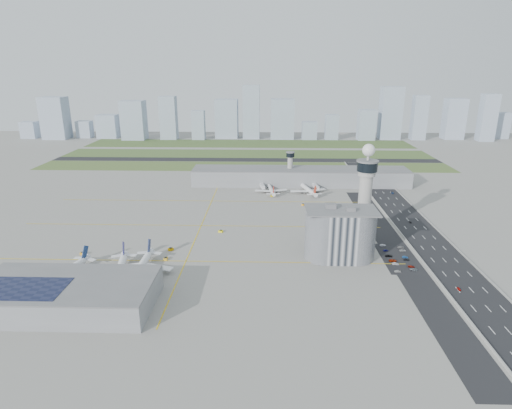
{
  "coord_description": "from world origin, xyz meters",
  "views": [
    {
      "loc": [
        8.86,
        -260.96,
        110.72
      ],
      "look_at": [
        0.0,
        35.0,
        15.0
      ],
      "focal_mm": 30.0,
      "sensor_mm": 36.0,
      "label": 1
    }
  ],
  "objects_px": {
    "jet_bridge_near_1": "(94,281)",
    "tug_4": "(272,195)",
    "secondary_tower": "(290,165)",
    "car_lot_5": "(383,245)",
    "airplane_near_c": "(140,263)",
    "car_lot_0": "(398,271)",
    "control_tower": "(365,189)",
    "tug_2": "(166,258)",
    "admin_building": "(340,234)",
    "car_lot_1": "(395,264)",
    "car_hw_1": "(410,222)",
    "car_lot_6": "(414,269)",
    "airplane_far_a": "(271,187)",
    "car_lot_9": "(405,257)",
    "jet_bridge_near_2": "(150,281)",
    "jet_bridge_far_1": "(314,186)",
    "car_lot_11": "(401,247)",
    "tug_5": "(303,204)",
    "jet_bridge_far_0": "(261,185)",
    "car_lot_7": "(411,266)",
    "car_lot_8": "(406,260)",
    "car_hw_2": "(392,193)",
    "tug_0": "(83,253)",
    "jet_bridge_near_0": "(38,280)",
    "airplane_near_a": "(65,268)",
    "car_lot_10": "(403,250)",
    "car_lot_4": "(386,250)",
    "tug_3": "(221,231)",
    "tug_1": "(171,249)",
    "airplane_far_b": "(308,187)",
    "airplane_near_b": "(119,266)",
    "car_hw_4": "(363,176)"
  },
  "relations": [
    {
      "from": "tug_0",
      "to": "car_lot_9",
      "type": "xyz_separation_m",
      "value": [
        197.61,
        1.22,
        -0.39
      ]
    },
    {
      "from": "control_tower",
      "to": "tug_2",
      "type": "height_order",
      "value": "control_tower"
    },
    {
      "from": "tug_5",
      "to": "car_lot_9",
      "type": "xyz_separation_m",
      "value": [
        54.19,
        -101.6,
        -0.25
      ]
    },
    {
      "from": "airplane_near_c",
      "to": "jet_bridge_far_1",
      "type": "distance_m",
      "value": 211.4
    },
    {
      "from": "jet_bridge_near_0",
      "to": "car_hw_2",
      "type": "xyz_separation_m",
      "value": [
        235.65,
        179.0,
        -2.23
      ]
    },
    {
      "from": "car_lot_0",
      "to": "jet_bridge_near_1",
      "type": "bearing_deg",
      "value": 97.46
    },
    {
      "from": "jet_bridge_far_0",
      "to": "car_lot_7",
      "type": "xyz_separation_m",
      "value": [
        90.02,
        -166.26,
        -2.3
      ]
    },
    {
      "from": "jet_bridge_far_0",
      "to": "car_lot_11",
      "type": "distance_m",
      "value": 166.47
    },
    {
      "from": "tug_5",
      "to": "jet_bridge_near_0",
      "type": "bearing_deg",
      "value": 75.14
    },
    {
      "from": "tug_4",
      "to": "car_lot_5",
      "type": "distance_m",
      "value": 130.77
    },
    {
      "from": "control_tower",
      "to": "jet_bridge_far_0",
      "type": "xyz_separation_m",
      "value": [
        -70.0,
        124.0,
        -32.19
      ]
    },
    {
      "from": "control_tower",
      "to": "jet_bridge_near_1",
      "type": "distance_m",
      "value": 172.69
    },
    {
      "from": "jet_bridge_near_1",
      "to": "tug_4",
      "type": "xyz_separation_m",
      "value": [
        95.15,
        166.76,
        -1.88
      ]
    },
    {
      "from": "car_lot_5",
      "to": "car_hw_2",
      "type": "distance_m",
      "value": 128.1
    },
    {
      "from": "tug_1",
      "to": "airplane_near_b",
      "type": "bearing_deg",
      "value": -66.69
    },
    {
      "from": "admin_building",
      "to": "car_lot_1",
      "type": "distance_m",
      "value": 36.22
    },
    {
      "from": "car_hw_1",
      "to": "tug_3",
      "type": "bearing_deg",
      "value": -168.28
    },
    {
      "from": "admin_building",
      "to": "car_lot_5",
      "type": "height_order",
      "value": "admin_building"
    },
    {
      "from": "jet_bridge_far_1",
      "to": "car_lot_7",
      "type": "xyz_separation_m",
      "value": [
        40.02,
        -166.26,
        -2.3
      ]
    },
    {
      "from": "admin_building",
      "to": "car_hw_4",
      "type": "xyz_separation_m",
      "value": [
        56.48,
        201.52,
        -14.66
      ]
    },
    {
      "from": "airplane_far_a",
      "to": "car_lot_6",
      "type": "height_order",
      "value": "airplane_far_a"
    },
    {
      "from": "airplane_near_c",
      "to": "tug_4",
      "type": "bearing_deg",
      "value": 154.27
    },
    {
      "from": "airplane_near_b",
      "to": "tug_2",
      "type": "relative_size",
      "value": 14.07
    },
    {
      "from": "airplane_near_c",
      "to": "car_lot_9",
      "type": "height_order",
      "value": "airplane_near_c"
    },
    {
      "from": "jet_bridge_near_0",
      "to": "car_lot_9",
      "type": "relative_size",
      "value": 4.08
    },
    {
      "from": "jet_bridge_far_1",
      "to": "tug_0",
      "type": "relative_size",
      "value": 4.25
    },
    {
      "from": "car_lot_8",
      "to": "car_hw_2",
      "type": "relative_size",
      "value": 0.77
    },
    {
      "from": "tug_1",
      "to": "tug_3",
      "type": "relative_size",
      "value": 1.08
    },
    {
      "from": "control_tower",
      "to": "jet_bridge_near_0",
      "type": "height_order",
      "value": "control_tower"
    },
    {
      "from": "jet_bridge_near_2",
      "to": "car_lot_9",
      "type": "bearing_deg",
      "value": -64.76
    },
    {
      "from": "tug_1",
      "to": "tug_2",
      "type": "bearing_deg",
      "value": -35.88
    },
    {
      "from": "tug_2",
      "to": "car_lot_1",
      "type": "xyz_separation_m",
      "value": [
        136.32,
        -2.74,
        -0.24
      ]
    },
    {
      "from": "airplane_far_a",
      "to": "airplane_far_b",
      "type": "xyz_separation_m",
      "value": [
        33.86,
        0.03,
        0.7
      ]
    },
    {
      "from": "car_lot_4",
      "to": "car_lot_7",
      "type": "xyz_separation_m",
      "value": [
        8.91,
        -22.54,
        -0.01
      ]
    },
    {
      "from": "jet_bridge_far_0",
      "to": "car_lot_8",
      "type": "xyz_separation_m",
      "value": [
        90.09,
        -156.97,
        -2.26
      ]
    },
    {
      "from": "airplane_near_a",
      "to": "car_hw_1",
      "type": "relative_size",
      "value": 12.12
    },
    {
      "from": "jet_bridge_near_1",
      "to": "tug_3",
      "type": "relative_size",
      "value": 4.66
    },
    {
      "from": "airplane_near_c",
      "to": "tug_3",
      "type": "height_order",
      "value": "airplane_near_c"
    },
    {
      "from": "airplane_near_c",
      "to": "car_lot_0",
      "type": "height_order",
      "value": "airplane_near_c"
    },
    {
      "from": "airplane_far_a",
      "to": "car_lot_10",
      "type": "bearing_deg",
      "value": -155.05
    },
    {
      "from": "secondary_tower",
      "to": "car_hw_1",
      "type": "height_order",
      "value": "secondary_tower"
    },
    {
      "from": "jet_bridge_far_1",
      "to": "car_lot_11",
      "type": "bearing_deg",
      "value": 6.92
    },
    {
      "from": "secondary_tower",
      "to": "airplane_far_a",
      "type": "height_order",
      "value": "secondary_tower"
    },
    {
      "from": "car_lot_6",
      "to": "tug_3",
      "type": "bearing_deg",
      "value": 68.83
    },
    {
      "from": "car_lot_6",
      "to": "airplane_far_a",
      "type": "bearing_deg",
      "value": 31.64
    },
    {
      "from": "tug_1",
      "to": "airplane_near_c",
      "type": "bearing_deg",
      "value": -54.02
    },
    {
      "from": "secondary_tower",
      "to": "car_lot_5",
      "type": "relative_size",
      "value": 8.47
    },
    {
      "from": "airplane_near_a",
      "to": "car_lot_11",
      "type": "height_order",
      "value": "airplane_near_a"
    },
    {
      "from": "car_lot_6",
      "to": "car_lot_8",
      "type": "height_order",
      "value": "car_lot_6"
    },
    {
      "from": "car_lot_5",
      "to": "car_lot_9",
      "type": "height_order",
      "value": "car_lot_5"
    }
  ]
}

